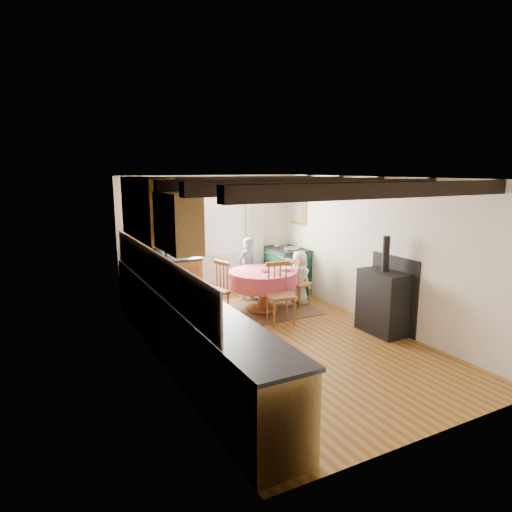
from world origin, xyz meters
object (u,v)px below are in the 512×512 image
chair_near (281,294)px  cup (278,272)px  chair_right (298,282)px  child_right (299,277)px  child_far (247,269)px  dining_table (262,291)px  chair_left (214,290)px  cast_iron_stove (384,285)px  aga_range (285,269)px

chair_near → cup: chair_near is taller
chair_near → chair_right: 1.06m
child_right → cup: child_right is taller
child_right → cup: bearing=111.9°
child_right → child_far: bearing=38.2°
dining_table → chair_right: 0.75m
chair_left → chair_right: 1.64m
chair_left → child_right: (1.73, -0.01, 0.03)m
child_right → chair_right: bearing=131.5°
chair_right → cup: chair_right is taller
child_far → child_right: (0.74, -0.72, -0.10)m
cup → child_right: bearing=29.5°
child_far → cast_iron_stove: bearing=93.7°
dining_table → chair_near: bearing=-94.1°
dining_table → child_far: child_far is taller
chair_right → child_far: child_far is taller
chair_near → child_far: bearing=94.6°
chair_right → cast_iron_stove: cast_iron_stove is taller
dining_table → cup: 0.55m
chair_near → chair_left: chair_near is taller
chair_near → chair_left: 1.17m
chair_left → cast_iron_stove: (2.03, -1.91, 0.28)m
cup → dining_table: bearing=108.4°
chair_near → cast_iron_stove: size_ratio=0.66×
aga_range → cast_iron_stove: (0.11, -2.73, 0.29)m
cast_iron_stove → child_right: size_ratio=1.50×
chair_right → dining_table: bearing=70.3°
chair_left → cup: chair_left is taller
chair_near → aga_range: size_ratio=0.99×
aga_range → cup: size_ratio=9.37×
child_far → cup: (0.03, -1.13, 0.17)m
chair_left → child_far: 1.22m
chair_left → aga_range: bearing=99.8°
chair_right → cup: bearing=99.0°
chair_left → cast_iron_stove: cast_iron_stove is taller
aga_range → cast_iron_stove: size_ratio=0.67×
chair_near → chair_right: bearing=51.1°
aga_range → chair_near: bearing=-123.4°
chair_near → chair_left: bearing=145.9°
aga_range → child_far: (-0.94, -0.11, 0.14)m
chair_right → cast_iron_stove: 1.87m
chair_left → child_far: child_far is taller
chair_left → dining_table: bearing=71.8°
aga_range → dining_table: bearing=-138.8°
chair_near → child_far: 1.53m
child_right → cast_iron_stove: bearing=-178.5°
dining_table → chair_left: bearing=175.1°
chair_near → cup: bearing=77.0°
chair_right → cast_iron_stove: bearing=175.5°
chair_left → child_right: 1.73m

